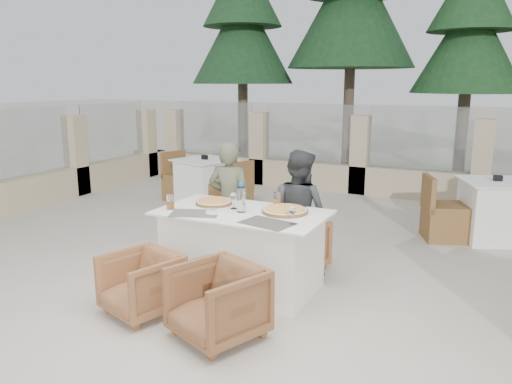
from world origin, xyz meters
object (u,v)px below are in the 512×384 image
at_px(armchair_far_right, 293,244).
at_px(diner_left, 230,202).
at_px(dining_table, 242,250).
at_px(pizza_left, 214,202).
at_px(pizza_right, 285,210).
at_px(diner_right, 298,213).
at_px(armchair_far_left, 237,230).
at_px(armchair_near_left, 141,284).
at_px(beer_glass_left, 170,202).
at_px(wine_glass_centre, 234,200).
at_px(olive_dish, 213,211).
at_px(wine_glass_corner, 293,214).
at_px(bg_table_a, 205,183).
at_px(water_bottle, 241,197).
at_px(bg_table_b, 494,211).
at_px(armchair_near_right, 217,303).
at_px(beer_glass_right, 277,199).

xyz_separation_m(armchair_far_right, diner_left, (-0.73, -0.08, 0.40)).
distance_m(dining_table, pizza_left, 0.58).
relative_size(pizza_right, diner_right, 0.33).
height_order(pizza_left, armchair_far_left, pizza_left).
xyz_separation_m(armchair_far_right, armchair_near_left, (-0.79, -1.56, -0.01)).
bearing_deg(armchair_far_right, beer_glass_left, 67.99).
relative_size(wine_glass_centre, diner_right, 0.14).
bearing_deg(beer_glass_left, pizza_right, 19.12).
bearing_deg(diner_right, armchair_far_left, -2.76).
height_order(olive_dish, diner_left, diner_left).
bearing_deg(olive_dish, wine_glass_corner, -1.68).
relative_size(armchair_near_left, bg_table_a, 0.36).
bearing_deg(water_bottle, bg_table_b, 51.58).
distance_m(olive_dish, diner_left, 0.82).
bearing_deg(pizza_left, olive_dish, -60.10).
xyz_separation_m(wine_glass_centre, bg_table_b, (2.29, 2.66, -0.48)).
bearing_deg(dining_table, armchair_near_left, -121.14).
bearing_deg(bg_table_a, armchair_near_right, -39.09).
xyz_separation_m(armchair_far_right, bg_table_b, (1.91, 2.04, 0.11)).
relative_size(pizza_left, beer_glass_left, 2.52).
bearing_deg(bg_table_a, wine_glass_corner, -28.93).
relative_size(pizza_left, diner_left, 0.27).
xyz_separation_m(beer_glass_left, armchair_far_left, (0.16, 1.06, -0.54)).
relative_size(olive_dish, diner_left, 0.08).
height_order(dining_table, bg_table_b, same).
relative_size(armchair_far_left, armchair_far_right, 1.07).
xyz_separation_m(pizza_right, diner_left, (-0.85, 0.46, -0.12)).
xyz_separation_m(pizza_right, wine_glass_centre, (-0.51, -0.08, 0.06)).
distance_m(armchair_near_left, diner_right, 1.75).
xyz_separation_m(water_bottle, armchair_near_right, (0.28, -0.94, -0.62)).
bearing_deg(diner_right, water_bottle, 73.19).
bearing_deg(water_bottle, diner_left, 127.10).
bearing_deg(armchair_near_left, beer_glass_right, 76.40).
relative_size(beer_glass_right, diner_right, 0.11).
bearing_deg(armchair_far_left, armchair_near_left, 91.88).
height_order(armchair_near_left, diner_right, diner_right).
bearing_deg(armchair_far_left, diner_right, 166.57).
distance_m(pizza_right, water_bottle, 0.43).
height_order(wine_glass_centre, wine_glass_corner, same).
xyz_separation_m(water_bottle, diner_right, (0.35, 0.60, -0.25)).
relative_size(armchair_near_left, diner_right, 0.45).
height_order(pizza_left, diner_right, diner_right).
bearing_deg(wine_glass_centre, pizza_right, 8.91).
distance_m(pizza_right, armchair_near_left, 1.46).
bearing_deg(bg_table_a, diner_left, -34.14).
bearing_deg(wine_glass_corner, armchair_far_right, 110.96).
xyz_separation_m(water_bottle, bg_table_b, (2.17, 2.73, -0.53)).
bearing_deg(armchair_near_left, pizza_left, 100.13).
height_order(armchair_far_right, armchair_near_right, armchair_near_right).
distance_m(dining_table, bg_table_a, 3.32).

